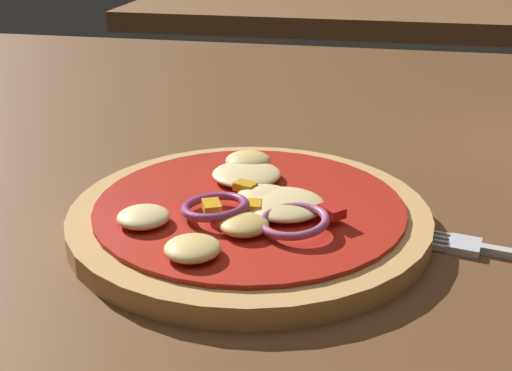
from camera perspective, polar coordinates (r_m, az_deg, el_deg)
The scene contains 3 objects.
dining_table at distance 0.46m, azimuth -5.61°, elevation -3.65°, with size 1.36×1.09×0.04m.
pizza at distance 0.41m, azimuth -0.59°, elevation -2.43°, with size 0.22×0.22×0.03m.
background_table at distance 1.50m, azimuth 8.21°, elevation 14.94°, with size 0.86×0.61×0.04m.
Camera 1 is at (0.13, -0.39, 0.22)m, focal length 47.04 mm.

